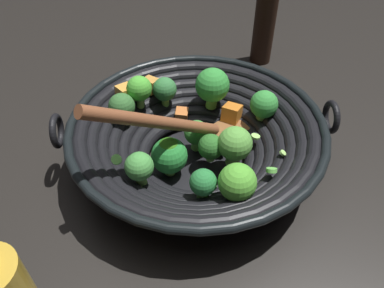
{
  "coord_description": "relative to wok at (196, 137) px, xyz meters",
  "views": [
    {
      "loc": [
        0.45,
        -0.01,
        0.47
      ],
      "look_at": [
        -0.02,
        -0.01,
        0.03
      ],
      "focal_mm": 35.61,
      "sensor_mm": 36.0,
      "label": 1
    }
  ],
  "objects": [
    {
      "name": "wok",
      "position": [
        0.0,
        0.0,
        0.0
      ],
      "size": [
        0.4,
        0.44,
        0.21
      ],
      "color": "black",
      "rests_on": "ground"
    },
    {
      "name": "ground_plane",
      "position": [
        0.0,
        0.0,
        -0.06
      ],
      "size": [
        4.0,
        4.0,
        0.0
      ],
      "primitive_type": "plane",
      "color": "black"
    },
    {
      "name": "soy_sauce_bottle",
      "position": [
        -0.34,
        0.16,
        0.02
      ],
      "size": [
        0.05,
        0.05,
        0.21
      ],
      "color": "black",
      "rests_on": "ground"
    }
  ]
}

